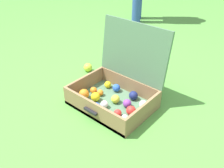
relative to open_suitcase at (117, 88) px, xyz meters
name	(u,v)px	position (x,y,z in m)	size (l,w,h in m)	color
ground_plane	(110,110)	(0.03, -0.11, -0.12)	(16.00, 16.00, 0.00)	#4C8C38
open_suitcase	(117,88)	(0.00, 0.00, 0.00)	(0.56, 0.51, 0.56)	#4C7051
stray_ball_on_grass	(88,67)	(-0.50, 0.19, -0.08)	(0.08, 0.08, 0.08)	#CCDB38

